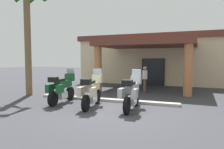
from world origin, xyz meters
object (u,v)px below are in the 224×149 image
motorcycle_green (62,88)px  motorcycle_silver (132,93)px  motel_building (161,59)px  palm_tree_roadside (27,14)px  motorcycle_cream (92,91)px  pedestrian (145,77)px

motorcycle_green → motorcycle_silver: (3.41, -0.16, 0.00)m
motel_building → palm_tree_roadside: bearing=-117.9°
motorcycle_cream → palm_tree_roadside: bearing=64.4°
motorcycle_green → palm_tree_roadside: palm_tree_roadside is taller
motorcycle_green → pedestrian: bearing=-35.1°
pedestrian → motorcycle_silver: bearing=-79.4°
motorcycle_silver → motorcycle_green: bearing=86.2°
motel_building → motorcycle_silver: bearing=-85.8°
motel_building → palm_tree_roadside: 12.24m
motorcycle_green → motorcycle_cream: same height
pedestrian → palm_tree_roadside: bearing=-143.8°
pedestrian → palm_tree_roadside: 7.82m
motorcycle_green → motorcycle_silver: 3.42m
motel_building → motorcycle_cream: bearing=-94.1°
motel_building → pedestrian: bearing=-88.5°
pedestrian → palm_tree_roadside: (-5.93, -3.57, 3.65)m
palm_tree_roadside → motorcycle_silver: bearing=-12.0°
motorcycle_green → palm_tree_roadside: size_ratio=0.34×
palm_tree_roadside → motel_building: bearing=59.8°
motorcycle_cream → pedestrian: 5.26m
motorcycle_green → motorcycle_cream: 1.74m
motorcycle_silver → palm_tree_roadside: 7.61m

